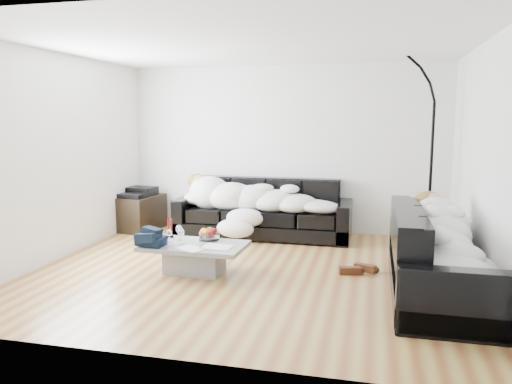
% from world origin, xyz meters
% --- Properties ---
extents(ground, '(5.00, 5.00, 0.00)m').
position_xyz_m(ground, '(0.00, 0.00, 0.00)').
color(ground, '#95572C').
rests_on(ground, ground).
extents(wall_back, '(5.00, 0.02, 2.60)m').
position_xyz_m(wall_back, '(0.00, 2.25, 1.30)').
color(wall_back, silver).
rests_on(wall_back, ground).
extents(wall_left, '(0.02, 4.50, 2.60)m').
position_xyz_m(wall_left, '(-2.50, 0.00, 1.30)').
color(wall_left, silver).
rests_on(wall_left, ground).
extents(wall_right, '(0.02, 4.50, 2.60)m').
position_xyz_m(wall_right, '(2.50, 0.00, 1.30)').
color(wall_right, silver).
rests_on(wall_right, ground).
extents(ceiling, '(5.00, 5.00, 0.00)m').
position_xyz_m(ceiling, '(0.00, 0.00, 2.60)').
color(ceiling, white).
rests_on(ceiling, ground).
extents(sofa_back, '(2.64, 0.91, 0.86)m').
position_xyz_m(sofa_back, '(-0.24, 1.76, 0.43)').
color(sofa_back, black).
rests_on(sofa_back, ground).
extents(sofa_right, '(0.94, 2.18, 0.88)m').
position_xyz_m(sofa_right, '(2.07, -0.37, 0.44)').
color(sofa_right, black).
rests_on(sofa_right, ground).
extents(sleeper_back, '(2.23, 0.77, 0.45)m').
position_xyz_m(sleeper_back, '(-0.24, 1.71, 0.64)').
color(sleeper_back, silver).
rests_on(sleeper_back, sofa_back).
extents(sleeper_right, '(0.79, 1.87, 0.46)m').
position_xyz_m(sleeper_right, '(2.07, -0.37, 0.65)').
color(sleeper_right, silver).
rests_on(sleeper_right, sofa_right).
extents(teal_cushion, '(0.42, 0.38, 0.20)m').
position_xyz_m(teal_cushion, '(2.01, 0.31, 0.72)').
color(teal_cushion, '#0B503C').
rests_on(teal_cushion, sofa_right).
extents(coffee_table, '(1.20, 0.73, 0.34)m').
position_xyz_m(coffee_table, '(-0.61, -0.21, 0.17)').
color(coffee_table, '#939699').
rests_on(coffee_table, ground).
extents(fruit_bowl, '(0.29, 0.29, 0.15)m').
position_xyz_m(fruit_bowl, '(-0.50, 0.00, 0.42)').
color(fruit_bowl, white).
rests_on(fruit_bowl, coffee_table).
extents(wine_glass_a, '(0.09, 0.09, 0.18)m').
position_xyz_m(wine_glass_a, '(-0.84, -0.10, 0.44)').
color(wine_glass_a, white).
rests_on(wine_glass_a, coffee_table).
extents(wine_glass_b, '(0.07, 0.07, 0.16)m').
position_xyz_m(wine_glass_b, '(-0.92, -0.22, 0.42)').
color(wine_glass_b, white).
rests_on(wine_glass_b, coffee_table).
extents(wine_glass_c, '(0.10, 0.10, 0.19)m').
position_xyz_m(wine_glass_c, '(-0.76, -0.26, 0.44)').
color(wine_glass_c, white).
rests_on(wine_glass_c, coffee_table).
extents(candle_left, '(0.04, 0.04, 0.23)m').
position_xyz_m(candle_left, '(-1.04, 0.02, 0.46)').
color(candle_left, maroon).
rests_on(candle_left, coffee_table).
extents(candle_right, '(0.04, 0.04, 0.23)m').
position_xyz_m(candle_right, '(-0.99, 0.02, 0.46)').
color(candle_right, maroon).
rests_on(candle_right, coffee_table).
extents(newspaper_a, '(0.35, 0.28, 0.01)m').
position_xyz_m(newspaper_a, '(-0.31, -0.29, 0.35)').
color(newspaper_a, silver).
rests_on(newspaper_a, coffee_table).
extents(newspaper_b, '(0.36, 0.32, 0.01)m').
position_xyz_m(newspaper_b, '(-0.57, -0.44, 0.35)').
color(newspaper_b, silver).
rests_on(newspaper_b, coffee_table).
extents(navy_jacket, '(0.34, 0.29, 0.16)m').
position_xyz_m(navy_jacket, '(-1.07, -0.44, 0.50)').
color(navy_jacket, black).
rests_on(navy_jacket, coffee_table).
extents(shoes, '(0.43, 0.32, 0.10)m').
position_xyz_m(shoes, '(1.23, 0.21, 0.05)').
color(shoes, '#472311').
rests_on(shoes, ground).
extents(av_cabinet, '(0.65, 0.87, 0.55)m').
position_xyz_m(av_cabinet, '(-2.28, 1.75, 0.27)').
color(av_cabinet, black).
rests_on(av_cabinet, ground).
extents(stereo, '(0.48, 0.39, 0.13)m').
position_xyz_m(stereo, '(-2.28, 1.75, 0.61)').
color(stereo, black).
rests_on(stereo, av_cabinet).
extents(floor_lamp, '(0.95, 0.53, 2.45)m').
position_xyz_m(floor_lamp, '(2.13, 1.52, 1.23)').
color(floor_lamp, black).
rests_on(floor_lamp, ground).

